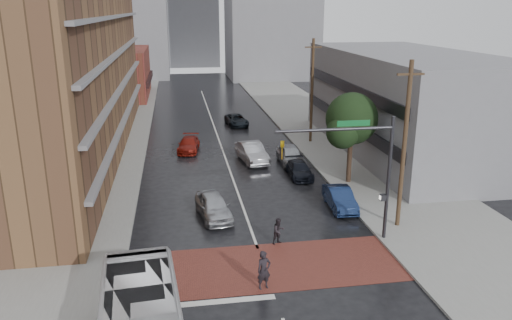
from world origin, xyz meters
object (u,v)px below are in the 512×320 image
object	(u,v)px
car_travel_b	(252,153)
car_parked_mid	(299,170)
car_travel_c	(189,145)
pedestrian_a	(264,270)
car_parked_far	(291,155)
car_travel_a	(214,206)
car_parked_near	(340,198)
suv_travel	(237,120)
pedestrian_b	(279,231)

from	to	relation	value
car_travel_b	car_parked_mid	bearing A→B (deg)	-64.16
car_travel_b	car_travel_c	size ratio (longest dim) A/B	1.15
car_travel_b	pedestrian_a	bearing A→B (deg)	-105.35
car_parked_mid	car_parked_far	distance (m)	3.43
car_parked_far	car_travel_a	bearing A→B (deg)	-124.71
car_travel_c	car_parked_far	world-z (taller)	car_parked_far
pedestrian_a	car_parked_far	bearing A→B (deg)	56.64
car_travel_a	car_parked_far	xyz separation A→B (m)	(7.34, 10.28, 0.05)
car_parked_mid	car_parked_far	xyz separation A→B (m)	(0.10, 3.42, 0.21)
car_parked_near	car_parked_mid	distance (m)	6.76
pedestrian_a	car_parked_mid	xyz separation A→B (m)	(5.57, 15.57, -0.36)
car_parked_far	suv_travel	bearing A→B (deg)	101.13
suv_travel	pedestrian_a	bearing A→B (deg)	-101.16
car_travel_b	suv_travel	world-z (taller)	car_travel_b
car_travel_a	car_parked_near	xyz separation A→B (m)	(8.34, 0.19, -0.07)
pedestrian_b	car_parked_mid	distance (m)	11.75
pedestrian_b	car_travel_b	world-z (taller)	car_travel_b
pedestrian_b	car_parked_near	bearing A→B (deg)	16.51
pedestrian_a	car_travel_b	bearing A→B (deg)	66.08
pedestrian_a	car_travel_c	xyz separation A→B (m)	(-2.73, 24.33, -0.32)
car_travel_c	suv_travel	distance (m)	11.28
car_travel_b	car_travel_c	xyz separation A→B (m)	(-5.26, 4.25, -0.20)
car_travel_a	pedestrian_b	bearing A→B (deg)	-60.67
car_parked_near	car_travel_c	bearing A→B (deg)	123.81
suv_travel	car_parked_mid	size ratio (longest dim) A/B	1.09
car_travel_c	car_parked_far	distance (m)	9.95
suv_travel	pedestrian_b	bearing A→B (deg)	-98.73
pedestrian_b	car_travel_c	world-z (taller)	pedestrian_b
pedestrian_b	suv_travel	bearing A→B (deg)	62.81
car_travel_c	suv_travel	size ratio (longest dim) A/B	0.98
car_parked_near	car_parked_far	bearing A→B (deg)	98.11
car_parked_near	car_travel_a	bearing A→B (deg)	-176.28
pedestrian_b	suv_travel	distance (m)	29.61
pedestrian_b	suv_travel	xyz separation A→B (m)	(1.29, 29.59, -0.15)
pedestrian_a	car_travel_a	world-z (taller)	pedestrian_a
car_travel_a	suv_travel	bearing A→B (deg)	70.88
pedestrian_a	pedestrian_b	size ratio (longest dim) A/B	1.25
suv_travel	car_parked_near	bearing A→B (deg)	-87.79
car_travel_b	car_parked_mid	distance (m)	5.44
suv_travel	car_travel_c	bearing A→B (deg)	-126.36
car_parked_near	car_travel_b	bearing A→B (deg)	112.77
pedestrian_a	pedestrian_b	world-z (taller)	pedestrian_a
suv_travel	car_parked_near	world-z (taller)	car_parked_near
car_travel_a	car_parked_near	distance (m)	8.35
pedestrian_b	car_travel_c	bearing A→B (deg)	77.74
car_travel_a	car_travel_c	world-z (taller)	car_travel_a
pedestrian_a	car_travel_a	xyz separation A→B (m)	(-1.67, 8.72, -0.20)
pedestrian_b	car_travel_c	xyz separation A→B (m)	(-4.37, 19.83, -0.13)
car_travel_b	car_parked_far	bearing A→B (deg)	-27.26
pedestrian_b	car_parked_near	world-z (taller)	pedestrian_b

